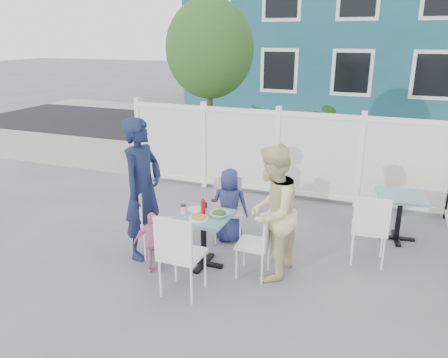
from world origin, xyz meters
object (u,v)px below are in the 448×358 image
(spare_table, at_px, (400,205))
(chair_right, at_px, (259,239))
(utility_cabinet, at_px, (193,136))
(chair_near, at_px, (179,250))
(woman, at_px, (272,213))
(boy, at_px, (229,205))
(main_table, at_px, (203,227))
(man, at_px, (143,189))
(toddler, at_px, (153,242))
(chair_left, at_px, (153,218))
(chair_back, at_px, (228,204))

(spare_table, relative_size, chair_right, 0.85)
(utility_cabinet, xyz_separation_m, chair_near, (2.26, -5.21, -0.01))
(utility_cabinet, bearing_deg, woman, -57.13)
(chair_near, bearing_deg, boy, 89.73)
(chair_right, xyz_separation_m, boy, (-0.69, 0.81, 0.03))
(chair_right, bearing_deg, boy, 38.33)
(utility_cabinet, relative_size, spare_table, 1.61)
(main_table, distance_m, spare_table, 2.91)
(spare_table, relative_size, man, 0.39)
(utility_cabinet, bearing_deg, toddler, -73.14)
(man, relative_size, toddler, 2.39)
(toddler, bearing_deg, woman, -11.02)
(utility_cabinet, relative_size, chair_right, 1.37)
(main_table, xyz_separation_m, spare_table, (2.35, 1.71, -0.00))
(chair_left, height_order, chair_near, chair_near)
(spare_table, height_order, toddler, toddler)
(chair_left, relative_size, toddler, 1.19)
(boy, bearing_deg, chair_left, 31.41)
(chair_left, xyz_separation_m, woman, (1.61, 0.06, 0.29))
(chair_left, xyz_separation_m, man, (-0.12, -0.02, 0.40))
(spare_table, height_order, woman, woman)
(main_table, bearing_deg, toddler, -147.40)
(chair_left, relative_size, woman, 0.56)
(chair_back, relative_size, chair_near, 0.90)
(chair_back, relative_size, man, 0.48)
(chair_right, distance_m, chair_back, 1.15)
(spare_table, bearing_deg, chair_back, -160.38)
(utility_cabinet, bearing_deg, main_table, -65.80)
(main_table, height_order, boy, boy)
(chair_left, distance_m, chair_right, 1.49)
(chair_near, bearing_deg, chair_right, 46.90)
(toddler, bearing_deg, main_table, 5.08)
(chair_right, height_order, toddler, chair_right)
(main_table, xyz_separation_m, chair_right, (0.75, -0.01, -0.04))
(spare_table, distance_m, woman, 2.23)
(boy, height_order, toddler, boy)
(woman, bearing_deg, boy, -126.95)
(chair_near, relative_size, man, 0.53)
(utility_cabinet, height_order, chair_left, utility_cabinet)
(chair_near, xyz_separation_m, boy, (0.02, 1.56, -0.04))
(chair_back, bearing_deg, spare_table, 178.64)
(chair_back, xyz_separation_m, chair_near, (0.03, -1.63, 0.06))
(chair_left, bearing_deg, chair_right, 68.59)
(main_table, xyz_separation_m, man, (-0.86, -0.01, 0.40))
(chair_near, distance_m, man, 1.22)
(utility_cabinet, height_order, boy, utility_cabinet)
(woman, bearing_deg, chair_back, -127.73)
(chair_back, bearing_deg, utility_cabinet, -79.03)
(man, xyz_separation_m, boy, (0.92, 0.81, -0.40))
(utility_cabinet, distance_m, boy, 4.30)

